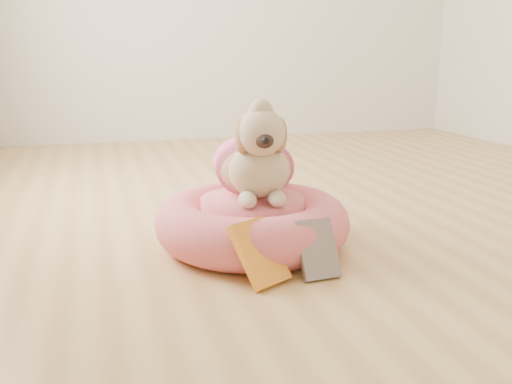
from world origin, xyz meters
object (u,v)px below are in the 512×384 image
object	(u,v)px
pet_bed	(252,223)
book_yellow	(259,253)
dog	(255,145)
book_white	(318,249)

from	to	relation	value
pet_bed	book_yellow	size ratio (longest dim) A/B	3.30
dog	book_yellow	distance (m)	0.49
dog	book_yellow	world-z (taller)	dog
dog	book_white	bearing A→B (deg)	-67.04
pet_bed	book_yellow	bearing A→B (deg)	-102.00
book_yellow	book_white	world-z (taller)	book_yellow
pet_bed	dog	bearing A→B (deg)	60.36
pet_bed	book_white	xyz separation A→B (m)	(0.13, -0.35, 0.00)
pet_bed	dog	world-z (taller)	dog
dog	book_white	distance (m)	0.50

